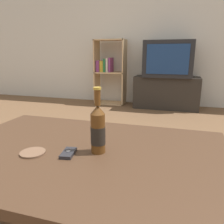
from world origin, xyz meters
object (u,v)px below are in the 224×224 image
television (168,59)px  cell_phone (68,153)px  beer_bottle (98,129)px  tv_stand (166,92)px  bookshelf (109,70)px

television → cell_phone: (-0.26, -2.80, -0.33)m
beer_bottle → cell_phone: size_ratio=2.73×
beer_bottle → cell_phone: 0.16m
tv_stand → cell_phone: size_ratio=9.75×
beer_bottle → cell_phone: beer_bottle is taller
tv_stand → bookshelf: (-0.98, 0.06, 0.32)m
television → bookshelf: size_ratio=0.67×
tv_stand → beer_bottle: 2.77m
cell_phone → television: bearing=75.2°
bookshelf → beer_bottle: (0.83, -2.81, -0.04)m
bookshelf → cell_phone: (0.71, -2.87, -0.13)m
beer_bottle → cell_phone: bearing=-152.3°
tv_stand → cell_phone: (-0.26, -2.81, 0.19)m
tv_stand → beer_bottle: size_ratio=3.58×
bookshelf → beer_bottle: 2.93m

